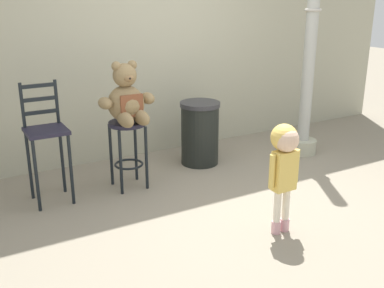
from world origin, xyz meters
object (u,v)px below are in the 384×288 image
object	(u,v)px
bar_stool_with_teddy	(128,141)
teddy_bear	(127,100)
bar_chair_empty	(46,137)
child_walking	(284,156)
trash_bin	(200,133)
lamppost	(309,56)

from	to	relation	value
bar_stool_with_teddy	teddy_bear	distance (m)	0.44
bar_stool_with_teddy	bar_chair_empty	bearing A→B (deg)	174.99
teddy_bear	bar_chair_empty	world-z (taller)	teddy_bear
child_walking	bar_chair_empty	xyz separation A→B (m)	(-1.56, 1.61, -0.04)
bar_stool_with_teddy	teddy_bear	size ratio (longest dim) A/B	1.16
child_walking	teddy_bear	bearing A→B (deg)	-75.28
child_walking	trash_bin	world-z (taller)	child_walking
teddy_bear	child_walking	xyz separation A→B (m)	(0.76, -1.51, -0.25)
lamppost	trash_bin	bearing A→B (deg)	165.74
bar_stool_with_teddy	trash_bin	world-z (taller)	trash_bin
teddy_bear	bar_chair_empty	xyz separation A→B (m)	(-0.80, 0.10, -0.29)
bar_stool_with_teddy	trash_bin	size ratio (longest dim) A/B	0.95
child_walking	bar_chair_empty	world-z (taller)	bar_chair_empty
teddy_bear	trash_bin	world-z (taller)	teddy_bear
bar_stool_with_teddy	bar_chair_empty	world-z (taller)	bar_chair_empty
bar_stool_with_teddy	child_walking	distance (m)	1.73
bar_stool_with_teddy	teddy_bear	xyz separation A→B (m)	(0.00, -0.03, 0.43)
lamppost	bar_chair_empty	world-z (taller)	lamppost
bar_stool_with_teddy	lamppost	world-z (taller)	lamppost
trash_bin	bar_chair_empty	size ratio (longest dim) A/B	0.64
lamppost	bar_stool_with_teddy	bearing A→B (deg)	177.62
trash_bin	bar_chair_empty	world-z (taller)	bar_chair_empty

